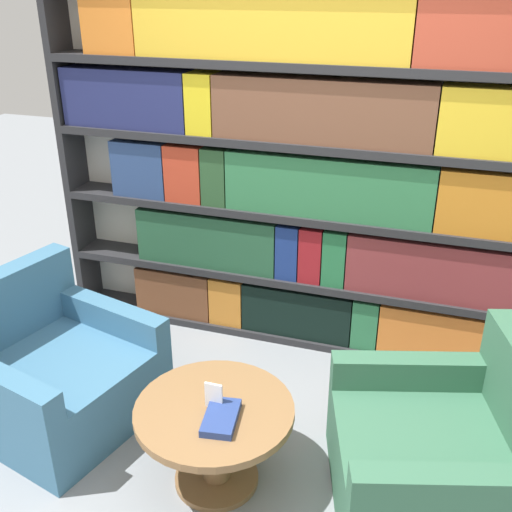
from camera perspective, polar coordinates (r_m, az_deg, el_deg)
ground_plane at (r=3.13m, az=-2.06°, el=-21.82°), size 14.00×14.00×0.00m
bookshelf at (r=3.75m, az=5.93°, el=7.17°), size 3.45×0.30×2.28m
armchair_left at (r=3.59m, az=-18.67°, el=-10.52°), size 1.08×1.07×0.81m
armchair_right at (r=3.04m, az=17.35°, el=-17.87°), size 1.11×1.10×0.81m
coffee_table at (r=2.98m, az=-3.93°, el=-16.11°), size 0.76×0.76×0.45m
table_sign at (r=2.86m, az=-4.04°, el=-13.32°), size 0.09×0.06×0.13m
stray_book at (r=2.81m, az=-3.35°, el=-15.12°), size 0.18×0.27×0.04m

